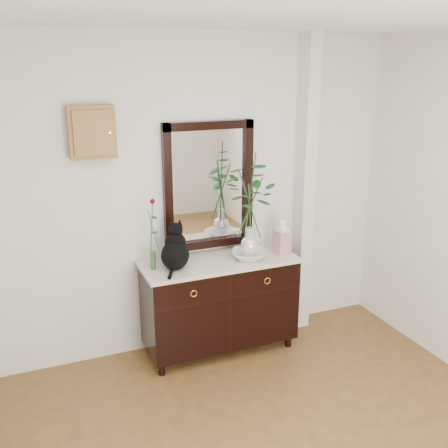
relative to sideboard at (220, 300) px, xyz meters
name	(u,v)px	position (x,y,z in m)	size (l,w,h in m)	color
wall_back	(198,197)	(-0.10, 0.25, 0.88)	(3.60, 0.04, 2.70)	white
pilaster	(304,189)	(0.90, 0.17, 0.88)	(0.12, 0.20, 2.70)	white
sideboard	(220,300)	(0.00, 0.00, 0.00)	(1.33, 0.52, 0.82)	black
wall_mirror	(209,186)	(0.00, 0.24, 0.97)	(0.80, 0.06, 1.10)	black
key_cabinet	(92,132)	(-0.95, 0.21, 1.48)	(0.35, 0.10, 0.40)	brown
cat	(175,246)	(-0.40, -0.02, 0.56)	(0.26, 0.32, 0.37)	black
lotus_bowl	(249,255)	(0.25, -0.07, 0.41)	(0.29, 0.29, 0.07)	white
vase_branches	(250,205)	(0.25, -0.07, 0.85)	(0.43, 0.43, 0.91)	silver
bud_vase_rose	(152,234)	(-0.57, 0.02, 0.68)	(0.07, 0.07, 0.60)	#2C612E
ginger_jar	(282,235)	(0.57, -0.04, 0.54)	(0.12, 0.12, 0.33)	white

